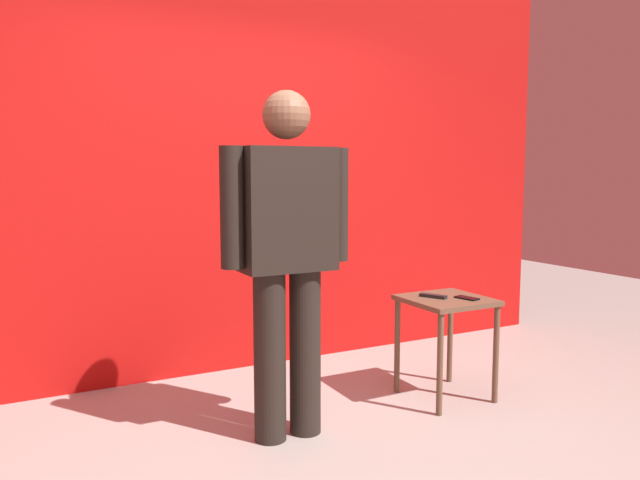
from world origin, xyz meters
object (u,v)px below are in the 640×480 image
at_px(side_table, 446,315).
at_px(tv_remote, 433,296).
at_px(cell_phone, 467,298).
at_px(standing_person, 287,247).

distance_m(side_table, tv_remote, 0.15).
bearing_deg(side_table, cell_phone, -42.41).
bearing_deg(tv_remote, cell_phone, -65.05).
height_order(standing_person, tv_remote, standing_person).
bearing_deg(side_table, standing_person, -176.95).
xyz_separation_m(standing_person, side_table, (1.11, 0.06, -0.50)).
relative_size(standing_person, tv_remote, 10.69).
relative_size(cell_phone, tv_remote, 0.85).
distance_m(standing_person, cell_phone, 1.26).
bearing_deg(standing_person, tv_remote, 5.64).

